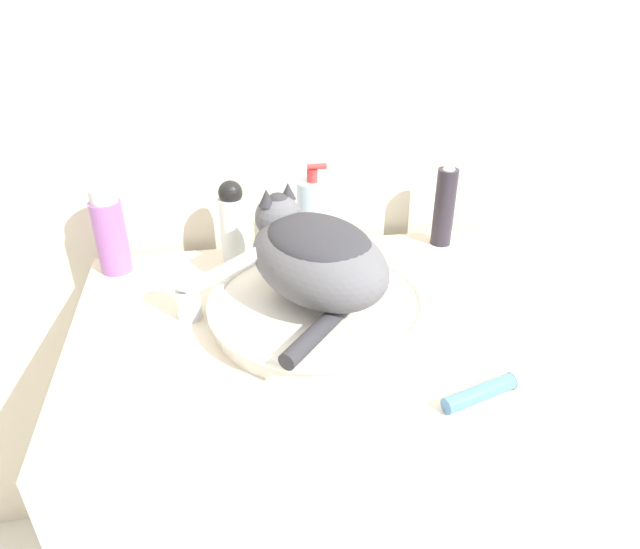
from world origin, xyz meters
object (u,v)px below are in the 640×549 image
hairspray_can_black (445,206)px  cream_tube (485,391)px  soap_pump_bottle (313,218)px  cat (315,254)px  lotion_bottle_white (233,222)px  faucet (196,285)px  mouthwash_bottle (110,232)px

hairspray_can_black → cream_tube: (-0.11, -0.49, -0.08)m
soap_pump_bottle → hairspray_can_black: size_ratio=1.04×
cat → lotion_bottle_white: bearing=-1.1°
cat → lotion_bottle_white: size_ratio=2.09×
faucet → lotion_bottle_white: size_ratio=0.91×
hairspray_can_black → lotion_bottle_white: bearing=180.0°
lotion_bottle_white → hairspray_can_black: size_ratio=0.91×
faucet → mouthwash_bottle: (-0.17, 0.20, 0.02)m
cream_tube → soap_pump_bottle: bearing=109.7°
cream_tube → lotion_bottle_white: bearing=124.8°
mouthwash_bottle → cream_tube: size_ratio=1.25×
lotion_bottle_white → cream_tube: size_ratio=1.24×
hairspray_can_black → mouthwash_bottle: (-0.69, -0.00, -0.00)m
hairspray_can_black → cream_tube: hairspray_can_black is taller
cat → lotion_bottle_white: (-0.13, 0.24, -0.04)m
hairspray_can_black → faucet: bearing=-159.0°
cat → lotion_bottle_white: 0.27m
mouthwash_bottle → soap_pump_bottle: bearing=0.0°
faucet → mouthwash_bottle: bearing=140.3°
faucet → mouthwash_bottle: mouthwash_bottle is taller
cream_tube → hairspray_can_black: bearing=76.9°
soap_pump_bottle → cat: bearing=-98.2°
faucet → lotion_bottle_white: 0.22m
faucet → hairspray_can_black: size_ratio=0.82×
soap_pump_bottle → cream_tube: 0.52m
cat → soap_pump_bottle: bearing=-38.0°
hairspray_can_black → mouthwash_bottle: hairspray_can_black is taller
cat → soap_pump_bottle: (0.03, 0.24, -0.04)m
faucet → cream_tube: faucet is taller
lotion_bottle_white → soap_pump_bottle: bearing=0.0°
faucet → cream_tube: 0.50m
cat → faucet: 0.22m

